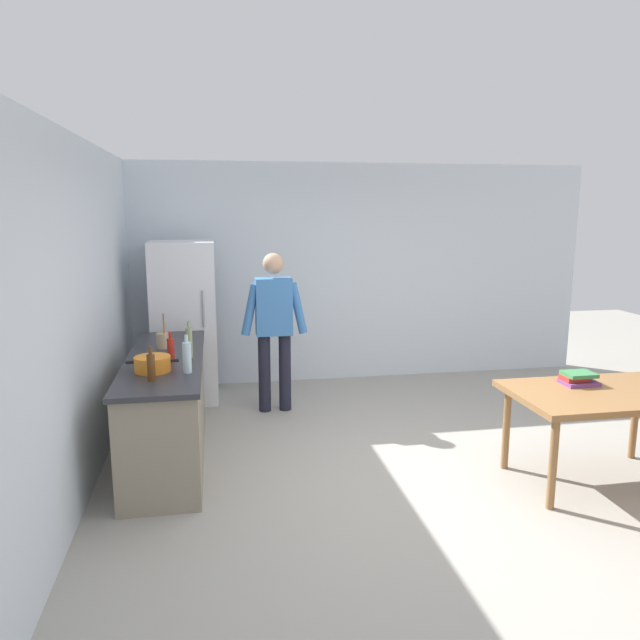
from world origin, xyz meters
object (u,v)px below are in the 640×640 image
object	(u,v)px
utensil_jar	(163,340)
book_stack	(578,379)
refrigerator	(185,322)
dining_table	(601,400)
bottle_sauce_red	(171,348)
bottle_vinegar_tall	(189,342)
bottle_beer_brown	(151,367)
person	(274,322)
cooking_pot	(153,364)
bottle_water_clear	(187,357)

from	to	relation	value
utensil_jar	book_stack	xyz separation A→B (m)	(3.36, -1.25, -0.18)
refrigerator	utensil_jar	world-z (taller)	refrigerator
dining_table	bottle_sauce_red	size ratio (longest dim) A/B	5.83
dining_table	bottle_vinegar_tall	size ratio (longest dim) A/B	4.37
bottle_beer_brown	book_stack	distance (m)	3.37
book_stack	utensil_jar	bearing A→B (deg)	159.57
person	bottle_vinegar_tall	distance (m)	1.38
book_stack	cooking_pot	bearing A→B (deg)	172.26
person	book_stack	bearing A→B (deg)	-40.66
bottle_beer_brown	bottle_sauce_red	distance (m)	0.62
bottle_water_clear	dining_table	bearing A→B (deg)	-10.16
dining_table	book_stack	xyz separation A→B (m)	(-0.08, 0.20, 0.13)
refrigerator	bottle_vinegar_tall	bearing A→B (deg)	-86.03
dining_table	utensil_jar	xyz separation A→B (m)	(-3.44, 1.45, 0.31)
refrigerator	bottle_sauce_red	distance (m)	1.69
person	utensil_jar	bearing A→B (deg)	-147.34
utensil_jar	person	bearing A→B (deg)	32.66
cooking_pot	bottle_vinegar_tall	size ratio (longest dim) A/B	1.25
cooking_pot	bottle_water_clear	bearing A→B (deg)	-17.76
bottle_beer_brown	bottle_sauce_red	bearing A→B (deg)	80.58
bottle_water_clear	utensil_jar	bearing A→B (deg)	106.07
dining_table	book_stack	world-z (taller)	book_stack
person	bottle_vinegar_tall	size ratio (longest dim) A/B	5.31
cooking_pot	bottle_beer_brown	size ratio (longest dim) A/B	1.54
utensil_jar	bottle_beer_brown	distance (m)	1.05
bottle_vinegar_tall	bottle_water_clear	xyz separation A→B (m)	(-0.00, -0.48, -0.01)
cooking_pot	bottle_beer_brown	world-z (taller)	bottle_beer_brown
cooking_pot	utensil_jar	size ratio (longest dim) A/B	1.25
book_stack	dining_table	bearing A→B (deg)	-67.51
cooking_pot	bottle_beer_brown	xyz separation A→B (m)	(0.02, -0.26, 0.05)
cooking_pot	bottle_vinegar_tall	world-z (taller)	bottle_vinegar_tall
bottle_beer_brown	cooking_pot	bearing A→B (deg)	93.50
refrigerator	bottle_sauce_red	world-z (taller)	refrigerator
bottle_sauce_red	bottle_water_clear	world-z (taller)	bottle_water_clear
bottle_sauce_red	person	bearing A→B (deg)	49.07
cooking_pot	utensil_jar	bearing A→B (deg)	88.80
book_stack	bottle_vinegar_tall	bearing A→B (deg)	164.72
person	utensil_jar	xyz separation A→B (m)	(-1.09, -0.70, 0.00)
person	bottle_water_clear	xyz separation A→B (m)	(-0.84, -1.58, 0.05)
bottle_water_clear	book_stack	bearing A→B (deg)	-6.84
dining_table	utensil_jar	world-z (taller)	utensil_jar
utensil_jar	bottle_water_clear	xyz separation A→B (m)	(0.25, -0.88, 0.05)
person	bottle_sauce_red	bearing A→B (deg)	-130.93
dining_table	bottle_vinegar_tall	bearing A→B (deg)	161.81
person	bottle_beer_brown	distance (m)	2.06
refrigerator	bottle_beer_brown	world-z (taller)	refrigerator
book_stack	bottle_water_clear	bearing A→B (deg)	173.16
refrigerator	bottle_beer_brown	size ratio (longest dim) A/B	6.92
dining_table	bottle_sauce_red	world-z (taller)	bottle_sauce_red
bottle_water_clear	book_stack	world-z (taller)	bottle_water_clear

